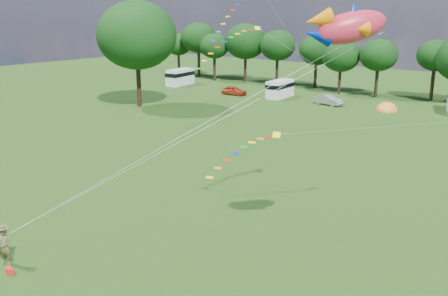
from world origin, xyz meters
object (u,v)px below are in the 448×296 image
Objects in this scene: car_b at (328,100)px; fish_kite at (345,27)px; tent_orange at (386,111)px; car_a at (234,91)px; campervan_a at (180,77)px; kite_flyer at (5,247)px; big_tree at (137,35)px; campervan_b at (280,88)px.

fish_kite reaches higher than car_b.
fish_kite reaches higher than tent_orange.
campervan_a is at bearing 73.46° from car_a.
car_a is at bearing 83.86° from fish_kite.
campervan_a is (-13.09, 2.32, 0.76)m from car_a.
big_tree is at bearing 101.01° from kite_flyer.
car_b is 1.14× the size of fish_kite.
car_a is at bearing 105.72° from campervan_b.
kite_flyer is at bearing -152.68° from campervan_a.
car_b is (14.55, 1.44, 0.01)m from car_a.
fish_kite is at bearing -144.57° from car_b.
big_tree is 42.28m from kite_flyer.
car_b is 0.66× the size of campervan_a.
fish_kite is at bearing -72.04° from tent_orange.
campervan_b is at bearing 79.66° from kite_flyer.
car_a reaches higher than tent_orange.
big_tree is 2.37× the size of campervan_a.
campervan_b reaches higher than car_b.
car_a is at bearing 75.06° from big_tree.
car_b is 8.23m from campervan_b.
kite_flyer reaches higher than car_a.
car_b reaches higher than tent_orange.
campervan_a is at bearing -179.85° from tent_orange.
campervan_b is 15.70m from tent_orange.
big_tree is 4.43× the size of tent_orange.
big_tree reaches higher than campervan_a.
campervan_a is (-9.13, 17.19, -7.61)m from big_tree.
big_tree is 6.84× the size of kite_flyer.
kite_flyer is 18.83m from fish_kite.
campervan_a reaches higher than kite_flyer.
car_b is 1.91× the size of kite_flyer.
car_a is 14.62m from car_b.
campervan_a is 1.09× the size of campervan_b.
car_a is 0.75× the size of campervan_b.
big_tree is at bearing -160.15° from campervan_a.
car_a is 6.88m from campervan_b.
car_b is at bearing 70.92° from kite_flyer.
fish_kite is at bearing -149.96° from campervan_b.
car_a is 22.19m from tent_orange.
campervan_b is 51.75m from fish_kite.
campervan_b is 2.65× the size of kite_flyer.
big_tree is 17.52m from car_a.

